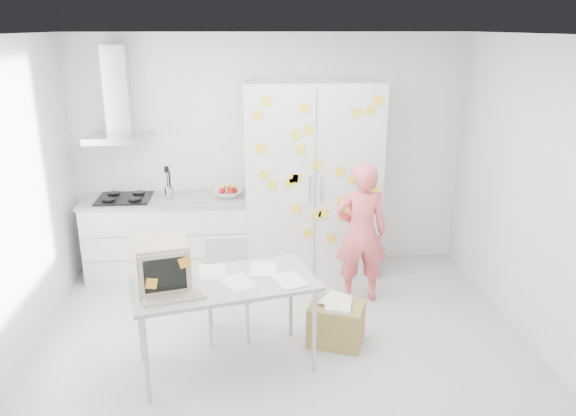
{
  "coord_description": "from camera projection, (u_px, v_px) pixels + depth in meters",
  "views": [
    {
      "loc": [
        -0.3,
        -4.4,
        2.77
      ],
      "look_at": [
        0.1,
        0.65,
        1.11
      ],
      "focal_mm": 35.0,
      "sensor_mm": 36.0,
      "label": 1
    }
  ],
  "objects": [
    {
      "name": "floor",
      "position": [
        282.0,
        349.0,
        5.06
      ],
      "size": [
        4.5,
        4.0,
        0.02
      ],
      "primitive_type": "cube",
      "color": "silver",
      "rests_on": "ground"
    },
    {
      "name": "walls",
      "position": [
        277.0,
        182.0,
        5.32
      ],
      "size": [
        4.52,
        4.01,
        2.7
      ],
      "color": "white",
      "rests_on": "ground"
    },
    {
      "name": "ceiling",
      "position": [
        281.0,
        34.0,
        4.22
      ],
      "size": [
        4.5,
        4.0,
        0.02
      ],
      "primitive_type": "cube",
      "color": "white",
      "rests_on": "walls"
    },
    {
      "name": "counter_run",
      "position": [
        168.0,
        236.0,
        6.43
      ],
      "size": [
        1.84,
        0.63,
        1.28
      ],
      "color": "white",
      "rests_on": "ground"
    },
    {
      "name": "range_hood",
      "position": [
        118.0,
        104.0,
        6.06
      ],
      "size": [
        0.7,
        0.48,
        1.01
      ],
      "color": "silver",
      "rests_on": "walls"
    },
    {
      "name": "tall_cabinet",
      "position": [
        312.0,
        180.0,
        6.33
      ],
      "size": [
        1.5,
        0.68,
        2.2
      ],
      "color": "silver",
      "rests_on": "ground"
    },
    {
      "name": "person",
      "position": [
        361.0,
        233.0,
        5.74
      ],
      "size": [
        0.55,
        0.37,
        1.48
      ],
      "primitive_type": "imported",
      "rotation": [
        0.0,
        0.0,
        3.11
      ],
      "color": "#F55F65",
      "rests_on": "ground"
    },
    {
      "name": "desk",
      "position": [
        185.0,
        273.0,
        4.46
      ],
      "size": [
        1.61,
        1.07,
        1.17
      ],
      "rotation": [
        0.0,
        0.0,
        0.24
      ],
      "color": "#9DA4A7",
      "rests_on": "ground"
    },
    {
      "name": "chair",
      "position": [
        228.0,
        282.0,
        5.16
      ],
      "size": [
        0.43,
        0.43,
        0.92
      ],
      "rotation": [
        0.0,
        0.0,
        0.03
      ],
      "color": "silver",
      "rests_on": "ground"
    },
    {
      "name": "cardboard_box",
      "position": [
        336.0,
        323.0,
        5.09
      ],
      "size": [
        0.58,
        0.52,
        0.41
      ],
      "rotation": [
        0.0,
        0.0,
        -0.36
      ],
      "color": "#A38846",
      "rests_on": "ground"
    }
  ]
}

